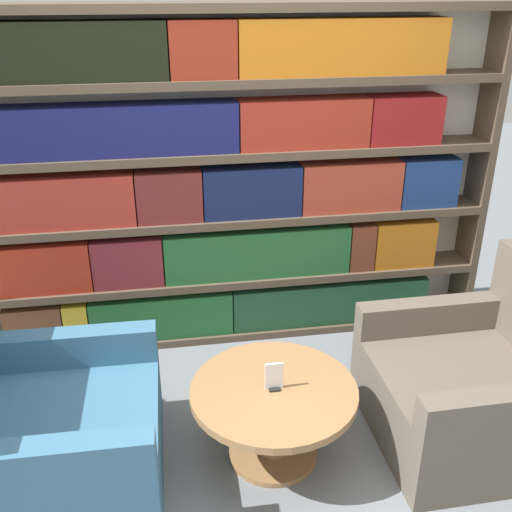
# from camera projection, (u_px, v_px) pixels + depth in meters

# --- Properties ---
(ground_plane) EXTENTS (14.00, 14.00, 0.00)m
(ground_plane) POSITION_uv_depth(u_px,v_px,m) (269.00, 487.00, 2.84)
(ground_plane) COLOR slate
(bookshelf) EXTENTS (3.32, 0.30, 2.07)m
(bookshelf) POSITION_uv_depth(u_px,v_px,m) (223.00, 188.00, 3.67)
(bookshelf) COLOR silver
(bookshelf) RESTS_ON ground_plane
(armchair_left) EXTENTS (0.95, 0.94, 0.89)m
(armchair_left) POSITION_uv_depth(u_px,v_px,m) (46.00, 434.00, 2.76)
(armchair_left) COLOR #386684
(armchair_left) RESTS_ON ground_plane
(armchair_right) EXTENTS (0.94, 0.94, 0.89)m
(armchair_right) POSITION_uv_depth(u_px,v_px,m) (478.00, 387.00, 3.07)
(armchair_right) COLOR brown
(armchair_right) RESTS_ON ground_plane
(coffee_table) EXTENTS (0.81, 0.81, 0.42)m
(coffee_table) POSITION_uv_depth(u_px,v_px,m) (274.00, 408.00, 2.91)
(coffee_table) COLOR olive
(coffee_table) RESTS_ON ground_plane
(table_sign) EXTENTS (0.09, 0.06, 0.14)m
(table_sign) POSITION_uv_depth(u_px,v_px,m) (274.00, 378.00, 2.83)
(table_sign) COLOR black
(table_sign) RESTS_ON coffee_table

